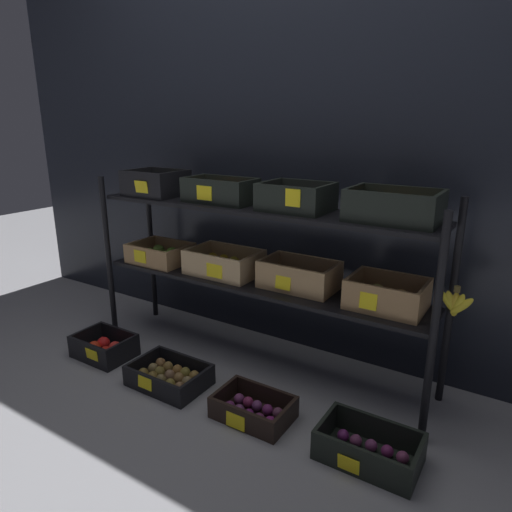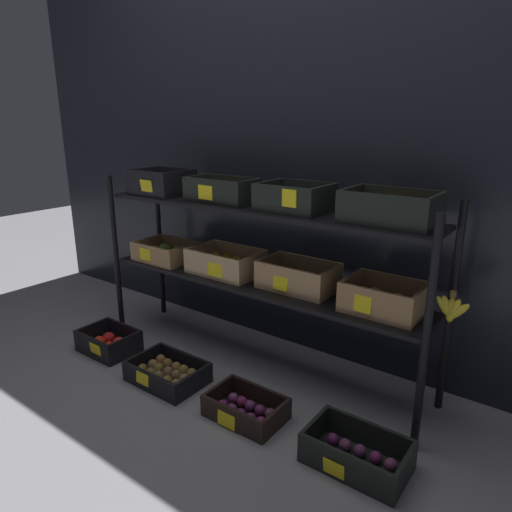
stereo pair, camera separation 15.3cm
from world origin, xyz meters
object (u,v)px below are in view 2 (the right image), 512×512
at_px(crate_ground_apple_red, 109,343).
at_px(crate_ground_plum, 246,409).
at_px(crate_ground_right_plum, 356,455).
at_px(crate_ground_kiwi, 168,373).
at_px(display_rack, 260,242).

height_order(crate_ground_apple_red, crate_ground_plum, crate_ground_apple_red).
distance_m(crate_ground_apple_red, crate_ground_right_plum, 1.49).
bearing_deg(crate_ground_apple_red, crate_ground_kiwi, -2.49).
height_order(crate_ground_apple_red, crate_ground_right_plum, same).
distance_m(display_rack, crate_ground_plum, 0.79).
bearing_deg(crate_ground_plum, crate_ground_apple_red, 178.89).
relative_size(crate_ground_kiwi, crate_ground_plum, 1.11).
relative_size(crate_ground_plum, crate_ground_right_plum, 0.88).
bearing_deg(crate_ground_right_plum, crate_ground_apple_red, 179.83).
distance_m(crate_ground_kiwi, crate_ground_right_plum, 1.00).
xyz_separation_m(crate_ground_plum, crate_ground_right_plum, (0.51, 0.01, 0.01)).
xyz_separation_m(display_rack, crate_ground_apple_red, (-0.76, -0.39, -0.62)).
bearing_deg(crate_ground_right_plum, crate_ground_plum, -178.35).
bearing_deg(crate_ground_apple_red, crate_ground_plum, -1.11).
xyz_separation_m(crate_ground_apple_red, crate_ground_right_plum, (1.49, -0.00, -0.00)).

